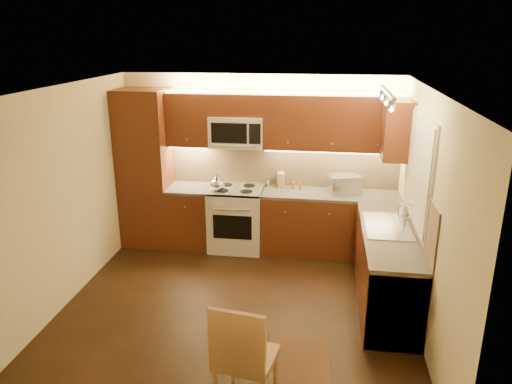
% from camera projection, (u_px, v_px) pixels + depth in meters
% --- Properties ---
extents(floor, '(4.00, 4.00, 0.01)m').
position_uv_depth(floor, '(236.00, 308.00, 5.67)').
color(floor, black).
rests_on(floor, ground).
extents(ceiling, '(4.00, 4.00, 0.01)m').
position_uv_depth(ceiling, '(233.00, 90.00, 4.89)').
color(ceiling, beige).
rests_on(ceiling, ground).
extents(wall_back, '(4.00, 0.01, 2.50)m').
position_uv_depth(wall_back, '(260.00, 161.00, 7.16)').
color(wall_back, beige).
rests_on(wall_back, ground).
extents(wall_front, '(4.00, 0.01, 2.50)m').
position_uv_depth(wall_front, '(182.00, 304.00, 3.40)').
color(wall_front, beige).
rests_on(wall_front, ground).
extents(wall_left, '(0.01, 4.00, 2.50)m').
position_uv_depth(wall_left, '(62.00, 198.00, 5.56)').
color(wall_left, beige).
rests_on(wall_left, ground).
extents(wall_right, '(0.01, 4.00, 2.50)m').
position_uv_depth(wall_right, '(427.00, 217.00, 5.01)').
color(wall_right, beige).
rests_on(wall_right, ground).
extents(pantry, '(0.70, 0.60, 2.30)m').
position_uv_depth(pantry, '(145.00, 169.00, 7.14)').
color(pantry, '#441B0E').
rests_on(pantry, floor).
extents(base_cab_back_left, '(0.62, 0.60, 0.86)m').
position_uv_depth(base_cab_back_left, '(191.00, 217.00, 7.27)').
color(base_cab_back_left, '#441B0E').
rests_on(base_cab_back_left, floor).
extents(counter_back_left, '(0.62, 0.60, 0.04)m').
position_uv_depth(counter_back_left, '(190.00, 188.00, 7.13)').
color(counter_back_left, '#33312E').
rests_on(counter_back_left, base_cab_back_left).
extents(base_cab_back_right, '(1.92, 0.60, 0.86)m').
position_uv_depth(base_cab_back_right, '(329.00, 224.00, 7.00)').
color(base_cab_back_right, '#441B0E').
rests_on(base_cab_back_right, floor).
extents(counter_back_right, '(1.92, 0.60, 0.04)m').
position_uv_depth(counter_back_right, '(330.00, 195.00, 6.86)').
color(counter_back_right, '#33312E').
rests_on(counter_back_right, base_cab_back_right).
extents(base_cab_right, '(0.60, 2.00, 0.86)m').
position_uv_depth(base_cab_right, '(386.00, 269.00, 5.68)').
color(base_cab_right, '#441B0E').
rests_on(base_cab_right, floor).
extents(counter_right, '(0.60, 2.00, 0.04)m').
position_uv_depth(counter_right, '(389.00, 233.00, 5.54)').
color(counter_right, '#33312E').
rests_on(counter_right, base_cab_right).
extents(dishwasher, '(0.58, 0.60, 0.84)m').
position_uv_depth(dishwasher, '(393.00, 300.00, 5.03)').
color(dishwasher, silver).
rests_on(dishwasher, floor).
extents(backsplash_back, '(3.30, 0.02, 0.60)m').
position_uv_depth(backsplash_back, '(284.00, 165.00, 7.12)').
color(backsplash_back, tan).
rests_on(backsplash_back, wall_back).
extents(backsplash_right, '(0.02, 2.00, 0.60)m').
position_uv_depth(backsplash_right, '(418.00, 208.00, 5.41)').
color(backsplash_right, tan).
rests_on(backsplash_right, wall_right).
extents(upper_cab_back_left, '(0.62, 0.35, 0.75)m').
position_uv_depth(upper_cab_back_left, '(189.00, 119.00, 6.94)').
color(upper_cab_back_left, '#441B0E').
rests_on(upper_cab_back_left, wall_back).
extents(upper_cab_back_right, '(1.92, 0.35, 0.75)m').
position_uv_depth(upper_cab_back_right, '(334.00, 123.00, 6.66)').
color(upper_cab_back_right, '#441B0E').
rests_on(upper_cab_back_right, wall_back).
extents(upper_cab_bridge, '(0.76, 0.35, 0.31)m').
position_uv_depth(upper_cab_bridge, '(237.00, 104.00, 6.78)').
color(upper_cab_bridge, '#441B0E').
rests_on(upper_cab_bridge, wall_back).
extents(upper_cab_right_corner, '(0.35, 0.50, 0.75)m').
position_uv_depth(upper_cab_right_corner, '(397.00, 130.00, 6.16)').
color(upper_cab_right_corner, '#441B0E').
rests_on(upper_cab_right_corner, wall_right).
extents(stove, '(0.76, 0.65, 0.92)m').
position_uv_depth(stove, '(237.00, 218.00, 7.15)').
color(stove, silver).
rests_on(stove, floor).
extents(microwave, '(0.76, 0.38, 0.44)m').
position_uv_depth(microwave, '(237.00, 131.00, 6.88)').
color(microwave, silver).
rests_on(microwave, wall_back).
extents(window_frame, '(0.03, 1.44, 1.24)m').
position_uv_depth(window_frame, '(419.00, 169.00, 5.42)').
color(window_frame, silver).
rests_on(window_frame, wall_right).
extents(window_blinds, '(0.02, 1.36, 1.16)m').
position_uv_depth(window_blinds, '(418.00, 169.00, 5.43)').
color(window_blinds, silver).
rests_on(window_blinds, wall_right).
extents(sink, '(0.52, 0.86, 0.15)m').
position_uv_depth(sink, '(388.00, 221.00, 5.66)').
color(sink, silver).
rests_on(sink, counter_right).
extents(faucet, '(0.20, 0.04, 0.30)m').
position_uv_depth(faucet, '(405.00, 215.00, 5.61)').
color(faucet, silver).
rests_on(faucet, counter_right).
extents(track_light_bar, '(0.04, 1.20, 0.03)m').
position_uv_depth(track_light_bar, '(387.00, 92.00, 5.07)').
color(track_light_bar, silver).
rests_on(track_light_bar, ceiling).
extents(kettle, '(0.23, 0.23, 0.24)m').
position_uv_depth(kettle, '(217.00, 182.00, 6.87)').
color(kettle, silver).
rests_on(kettle, stove).
extents(toaster_oven, '(0.50, 0.43, 0.25)m').
position_uv_depth(toaster_oven, '(344.00, 184.00, 6.85)').
color(toaster_oven, silver).
rests_on(toaster_oven, counter_back_right).
extents(knife_block, '(0.13, 0.18, 0.22)m').
position_uv_depth(knife_block, '(281.00, 180.00, 7.10)').
color(knife_block, '#A06C48').
rests_on(knife_block, counter_back_right).
extents(spice_jar_a, '(0.06, 0.06, 0.09)m').
position_uv_depth(spice_jar_a, '(269.00, 183.00, 7.17)').
color(spice_jar_a, silver).
rests_on(spice_jar_a, counter_back_right).
extents(spice_jar_b, '(0.06, 0.06, 0.11)m').
position_uv_depth(spice_jar_b, '(293.00, 185.00, 7.03)').
color(spice_jar_b, olive).
rests_on(spice_jar_b, counter_back_right).
extents(spice_jar_c, '(0.05, 0.05, 0.11)m').
position_uv_depth(spice_jar_c, '(268.00, 183.00, 7.12)').
color(spice_jar_c, silver).
rests_on(spice_jar_c, counter_back_right).
extents(spice_jar_d, '(0.05, 0.05, 0.10)m').
position_uv_depth(spice_jar_d, '(300.00, 186.00, 7.00)').
color(spice_jar_d, '#925E2B').
rests_on(spice_jar_d, counter_back_right).
extents(soap_bottle, '(0.12, 0.12, 0.20)m').
position_uv_depth(soap_bottle, '(405.00, 207.00, 6.03)').
color(soap_bottle, white).
rests_on(soap_bottle, counter_right).
extents(rug, '(0.63, 0.92, 0.01)m').
position_uv_depth(rug, '(298.00, 363.00, 4.72)').
color(rug, black).
rests_on(rug, floor).
extents(dining_chair, '(0.54, 0.54, 1.05)m').
position_uv_depth(dining_chair, '(246.00, 355.00, 4.02)').
color(dining_chair, '#A06C48').
rests_on(dining_chair, floor).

